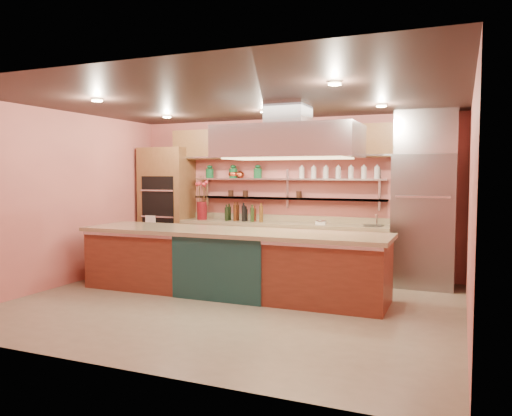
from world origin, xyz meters
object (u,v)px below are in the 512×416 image
at_px(island, 231,262).
at_px(flower_vase, 202,211).
at_px(copper_kettle, 240,175).
at_px(kitchen_scale, 321,221).
at_px(green_canister, 258,174).
at_px(refrigerator, 424,221).

bearing_deg(island, flower_vase, 129.50).
distance_m(island, copper_kettle, 2.38).
relative_size(kitchen_scale, copper_kettle, 1.05).
relative_size(island, kitchen_scale, 26.89).
height_order(island, green_canister, green_canister).
distance_m(flower_vase, green_canister, 1.29).
bearing_deg(island, refrigerator, 31.59).
relative_size(refrigerator, copper_kettle, 12.85).
bearing_deg(green_canister, island, -80.27).
distance_m(refrigerator, kitchen_scale, 1.68).
bearing_deg(refrigerator, flower_vase, 179.86).
bearing_deg(refrigerator, copper_kettle, 176.02).
bearing_deg(kitchen_scale, flower_vase, -176.49).
height_order(refrigerator, island, refrigerator).
height_order(island, kitchen_scale, kitchen_scale).
bearing_deg(green_canister, flower_vase, -168.31).
height_order(flower_vase, green_canister, green_canister).
xyz_separation_m(flower_vase, copper_kettle, (0.70, 0.22, 0.68)).
xyz_separation_m(refrigerator, flower_vase, (-4.00, 0.01, 0.05)).
bearing_deg(copper_kettle, flower_vase, -162.49).
relative_size(flower_vase, copper_kettle, 2.06).
height_order(island, copper_kettle, copper_kettle).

